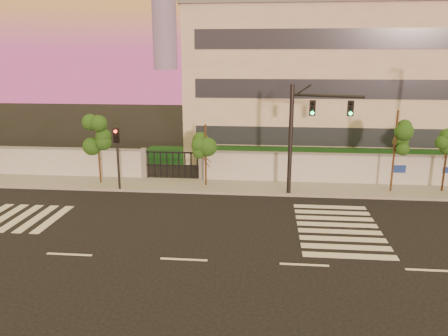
{
  "coord_description": "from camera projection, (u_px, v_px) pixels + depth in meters",
  "views": [
    {
      "loc": [
        3.3,
        -16.55,
        8.26
      ],
      "look_at": [
        1.11,
        6.0,
        2.48
      ],
      "focal_mm": 35.0,
      "sensor_mm": 36.0,
      "label": 1
    }
  ],
  "objects": [
    {
      "name": "street_tree_d",
      "position": [
        206.0,
        141.0,
        27.79
      ],
      "size": [
        1.56,
        1.24,
        4.12
      ],
      "color": "#382314",
      "rests_on": "ground"
    },
    {
      "name": "sidewalk",
      "position": [
        214.0,
        186.0,
        28.42
      ],
      "size": [
        60.0,
        3.0,
        0.15
      ],
      "primitive_type": "cube",
      "color": "gray",
      "rests_on": "ground"
    },
    {
      "name": "hedge_row",
      "position": [
        236.0,
        161.0,
        32.21
      ],
      "size": [
        41.0,
        4.25,
        1.8
      ],
      "color": "#0F3514",
      "rests_on": "ground"
    },
    {
      "name": "road_markings",
      "position": [
        167.0,
        225.0,
        22.08
      ],
      "size": [
        57.0,
        7.62,
        0.02
      ],
      "color": "silver",
      "rests_on": "ground"
    },
    {
      "name": "street_tree_e",
      "position": [
        396.0,
        133.0,
        26.29
      ],
      "size": [
        1.54,
        1.23,
        5.18
      ],
      "color": "#382314",
      "rests_on": "ground"
    },
    {
      "name": "street_tree_c",
      "position": [
        98.0,
        133.0,
        28.24
      ],
      "size": [
        1.47,
        1.17,
        4.69
      ],
      "color": "#382314",
      "rests_on": "ground"
    },
    {
      "name": "street_tree_f",
      "position": [
        447.0,
        147.0,
        26.53
      ],
      "size": [
        1.52,
        1.21,
        4.01
      ],
      "color": "#382314",
      "rests_on": "ground"
    },
    {
      "name": "traffic_signal_secondary",
      "position": [
        117.0,
        151.0,
        27.02
      ],
      "size": [
        0.32,
        0.32,
        4.12
      ],
      "rotation": [
        0.0,
        0.0,
        -0.12
      ],
      "color": "black",
      "rests_on": "ground"
    },
    {
      "name": "traffic_signal_main",
      "position": [
        305.0,
        127.0,
        25.73
      ],
      "size": [
        4.17,
        1.51,
        6.73
      ],
      "rotation": [
        0.0,
        0.0,
        -0.33
      ],
      "color": "black",
      "rests_on": "ground"
    },
    {
      "name": "institutional_building",
      "position": [
        334.0,
        82.0,
        37.15
      ],
      "size": [
        24.4,
        12.4,
        12.25
      ],
      "color": "#BEB4A1",
      "rests_on": "ground"
    },
    {
      "name": "perimeter_wall",
      "position": [
        218.0,
        166.0,
        29.61
      ],
      "size": [
        60.0,
        0.36,
        2.2
      ],
      "color": "#B0B2B8",
      "rests_on": "ground"
    },
    {
      "name": "ground",
      "position": [
        184.0,
        260.0,
        18.31
      ],
      "size": [
        120.0,
        120.0,
        0.0
      ],
      "primitive_type": "plane",
      "color": "black",
      "rests_on": "ground"
    }
  ]
}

